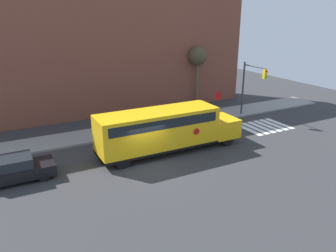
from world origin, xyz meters
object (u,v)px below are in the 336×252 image
Objects in this scene: parked_car at (14,169)px; school_bus at (164,128)px; stop_sign at (218,101)px; traffic_light at (250,82)px; tree_near_sidewalk at (198,57)px.

school_bus is at bearing -1.73° from parked_car.
school_bus is 8.61m from stop_sign.
tree_near_sidewalk is (-1.88, 5.91, 1.69)m from traffic_light.
tree_near_sidewalk is (1.06, 5.14, 3.25)m from stop_sign.
traffic_light is at bearing 18.17° from school_bus.
parked_car is 0.69× the size of tree_near_sidewalk.
school_bus reaches higher than parked_car.
traffic_light is at bearing 8.93° from parked_car.
tree_near_sidewalk reaches higher than parked_car.
traffic_light reaches higher than stop_sign.
parked_car is 20.71m from tree_near_sidewalk.
school_bus is 11.11m from traffic_light.
traffic_light is at bearing -14.62° from stop_sign.
tree_near_sidewalk reaches higher than traffic_light.
school_bus is 1.71× the size of tree_near_sidewalk.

